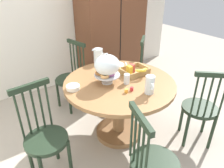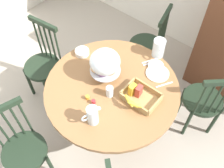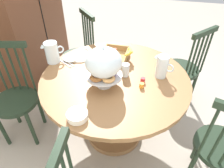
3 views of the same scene
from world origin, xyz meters
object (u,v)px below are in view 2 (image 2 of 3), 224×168
object	(u,v)px
windsor_chair_near_window	(24,150)
cereal_bowl	(82,52)
dining_table	(112,100)
pastry_stand_with_dome	(105,63)
china_plate_large	(157,73)
orange_juice_pitcher	(93,116)
china_plate_small	(156,65)
windsor_chair_host_seat	(44,65)
milk_pitcher	(159,49)
windsor_chair_far_side	(148,46)
windsor_chair_facing_door	(203,102)
cereal_basket	(139,96)
drinking_glass	(110,91)

from	to	relation	value
windsor_chair_near_window	cereal_bowl	bearing A→B (deg)	101.07
dining_table	cereal_bowl	bearing A→B (deg)	165.07
pastry_stand_with_dome	dining_table	bearing A→B (deg)	-23.86
china_plate_large	pastry_stand_with_dome	bearing A→B (deg)	-136.29
china_plate_large	orange_juice_pitcher	bearing A→B (deg)	-99.54
pastry_stand_with_dome	china_plate_small	xyz separation A→B (m)	(0.29, 0.40, -0.18)
windsor_chair_near_window	orange_juice_pitcher	distance (m)	0.74
windsor_chair_host_seat	milk_pitcher	world-z (taller)	windsor_chair_host_seat
pastry_stand_with_dome	china_plate_small	bearing A→B (deg)	54.10
dining_table	cereal_bowl	world-z (taller)	cereal_bowl
windsor_chair_host_seat	pastry_stand_with_dome	bearing A→B (deg)	10.47
windsor_chair_far_side	china_plate_small	bearing A→B (deg)	-50.72
dining_table	windsor_chair_facing_door	xyz separation A→B (m)	(0.69, 0.61, -0.08)
windsor_chair_facing_door	milk_pitcher	bearing A→B (deg)	-179.25
cereal_bowl	windsor_chair_far_side	bearing A→B (deg)	68.27
dining_table	china_plate_small	bearing A→B (deg)	70.21
windsor_chair_far_side	cereal_bowl	bearing A→B (deg)	-111.73
milk_pitcher	china_plate_small	bearing A→B (deg)	-62.38
dining_table	windsor_chair_far_side	xyz separation A→B (m)	(-0.19, 0.90, -0.08)
windsor_chair_far_side	cereal_basket	distance (m)	1.01
windsor_chair_facing_door	windsor_chair_host_seat	size ratio (longest dim) A/B	1.00
windsor_chair_far_side	windsor_chair_host_seat	size ratio (longest dim) A/B	1.00
cereal_basket	china_plate_large	size ratio (longest dim) A/B	1.44
milk_pitcher	cereal_basket	size ratio (longest dim) A/B	0.60
windsor_chair_facing_door	cereal_basket	size ratio (longest dim) A/B	3.09
orange_juice_pitcher	windsor_chair_host_seat	bearing A→B (deg)	164.74
orange_juice_pitcher	drinking_glass	distance (m)	0.30
cereal_bowl	cereal_basket	bearing A→B (deg)	-6.12
china_plate_small	orange_juice_pitcher	bearing A→B (deg)	-94.50
windsor_chair_host_seat	cereal_bowl	size ratio (longest dim) A/B	6.96
pastry_stand_with_dome	windsor_chair_near_window	bearing A→B (deg)	-100.69
cereal_basket	china_plate_small	distance (m)	0.42
orange_juice_pitcher	china_plate_small	xyz separation A→B (m)	(0.07, 0.83, -0.07)
windsor_chair_far_side	cereal_bowl	world-z (taller)	windsor_chair_far_side
pastry_stand_with_dome	milk_pitcher	world-z (taller)	pastry_stand_with_dome
windsor_chair_near_window	windsor_chair_host_seat	distance (m)	0.99
windsor_chair_far_side	drinking_glass	distance (m)	1.06
windsor_chair_near_window	pastry_stand_with_dome	bearing A→B (deg)	79.31
pastry_stand_with_dome	cereal_bowl	world-z (taller)	pastry_stand_with_dome
windsor_chair_host_seat	drinking_glass	xyz separation A→B (m)	(0.95, 0.01, 0.34)
dining_table	cereal_bowl	size ratio (longest dim) A/B	8.82
dining_table	drinking_glass	xyz separation A→B (m)	(0.04, -0.08, 0.26)
dining_table	cereal_bowl	xyz separation A→B (m)	(-0.50, 0.13, 0.23)
china_plate_small	cereal_bowl	world-z (taller)	cereal_bowl
windsor_chair_near_window	dining_table	bearing A→B (deg)	70.84
milk_pitcher	china_plate_small	xyz separation A→B (m)	(0.07, -0.14, -0.07)
pastry_stand_with_dome	cereal_basket	distance (m)	0.41
windsor_chair_facing_door	windsor_chair_far_side	size ratio (longest dim) A/B	1.00
orange_juice_pitcher	china_plate_large	size ratio (longest dim) A/B	0.85
cereal_bowl	pastry_stand_with_dome	bearing A→B (deg)	-11.66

